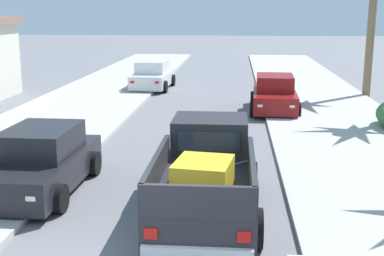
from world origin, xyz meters
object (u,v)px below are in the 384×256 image
(car_left_near, at_px, (274,95))
(car_left_mid, at_px, (153,76))
(car_right_mid, at_px, (41,162))
(pickup_truck, at_px, (207,178))

(car_left_near, relative_size, car_left_mid, 1.00)
(car_left_near, distance_m, car_right_mid, 12.23)
(car_left_near, height_order, car_right_mid, same)
(pickup_truck, xyz_separation_m, car_right_mid, (-4.01, 1.11, -0.08))
(car_left_mid, bearing_deg, pickup_truck, -77.33)
(car_right_mid, bearing_deg, car_left_mid, 89.76)
(car_left_near, bearing_deg, pickup_truck, -100.86)
(pickup_truck, distance_m, car_left_mid, 17.96)
(pickup_truck, bearing_deg, car_right_mid, 164.50)
(pickup_truck, height_order, car_left_mid, pickup_truck)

